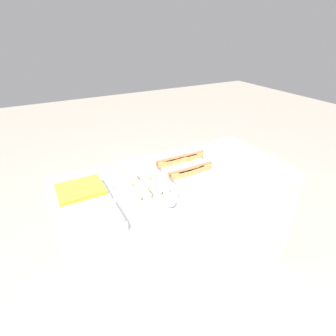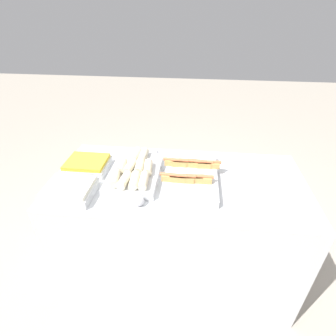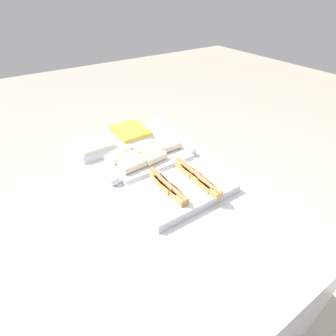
% 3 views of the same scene
% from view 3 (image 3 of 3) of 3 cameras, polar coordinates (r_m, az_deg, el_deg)
% --- Properties ---
extents(ground_plane, '(12.00, 12.00, 0.00)m').
position_cam_3_polar(ground_plane, '(2.09, 1.13, -22.36)').
color(ground_plane, '#ADA393').
extents(counter, '(1.57, 0.77, 0.86)m').
position_cam_3_polar(counter, '(1.74, 1.30, -14.87)').
color(counter, silver).
rests_on(counter, ground_plane).
extents(tray_hotdogs, '(0.37, 0.51, 0.10)m').
position_cam_3_polar(tray_hotdogs, '(1.37, 3.38, -4.27)').
color(tray_hotdogs, silver).
rests_on(tray_hotdogs, counter).
extents(tray_wraps, '(0.30, 0.46, 0.10)m').
position_cam_3_polar(tray_wraps, '(1.59, -4.48, 2.42)').
color(tray_wraps, silver).
rests_on(tray_wraps, counter).
extents(tray_side_front, '(0.27, 0.23, 0.07)m').
position_cam_3_polar(tray_side_front, '(1.79, -15.90, 4.85)').
color(tray_side_front, silver).
rests_on(tray_side_front, counter).
extents(tray_side_back, '(0.27, 0.23, 0.07)m').
position_cam_3_polar(tray_side_back, '(1.87, -8.14, 7.37)').
color(tray_side_back, silver).
rests_on(tray_side_back, counter).
extents(serving_spoon_near, '(0.25, 0.06, 0.06)m').
position_cam_3_polar(serving_spoon_near, '(1.46, -11.78, -2.45)').
color(serving_spoon_near, silver).
rests_on(serving_spoon_near, counter).
extents(serving_spoon_far, '(0.26, 0.06, 0.06)m').
position_cam_3_polar(serving_spoon_far, '(1.68, 4.96, 3.75)').
color(serving_spoon_far, silver).
rests_on(serving_spoon_far, counter).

